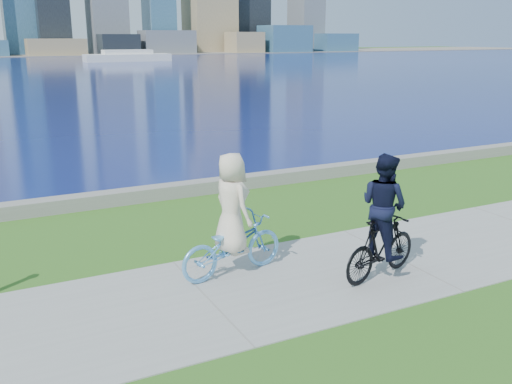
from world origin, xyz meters
TOP-DOWN VIEW (x-y plane):
  - ground at (0.00, 0.00)m, footprint 320.00×320.00m
  - concrete_path at (0.00, 0.00)m, footprint 80.00×3.50m
  - seawall at (0.00, 6.20)m, footprint 90.00×0.50m
  - ferry_far at (21.42, 87.44)m, footprint 13.86×3.96m
  - cyclist_woman at (0.79, 0.73)m, footprint 1.04×2.18m
  - cyclist_man at (3.11, -0.60)m, footprint 0.97×1.95m

SIDE VIEW (x-z plane):
  - ground at x=0.00m, z-range 0.00..0.00m
  - concrete_path at x=0.00m, z-range 0.00..0.02m
  - seawall at x=0.00m, z-range 0.00..0.35m
  - ferry_far at x=21.42m, z-range -0.16..1.72m
  - cyclist_woman at x=0.79m, z-range -0.27..1.99m
  - cyclist_man at x=3.11m, z-range -0.16..2.11m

